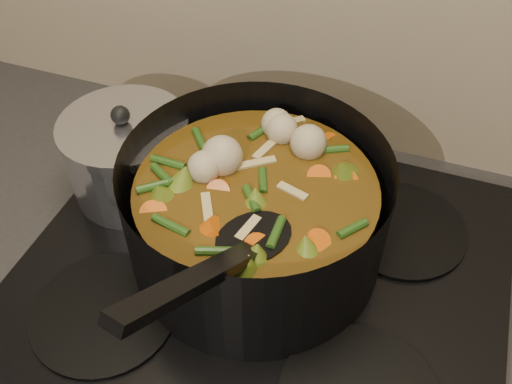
% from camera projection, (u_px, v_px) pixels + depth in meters
% --- Properties ---
extents(stovetop, '(0.62, 0.54, 0.03)m').
position_uv_depth(stovetop, '(262.00, 273.00, 0.76)').
color(stovetop, black).
rests_on(stovetop, counter).
extents(stockpot, '(0.43, 0.50, 0.24)m').
position_uv_depth(stockpot, '(256.00, 214.00, 0.72)').
color(stockpot, black).
rests_on(stockpot, stovetop).
extents(saucepan, '(0.18, 0.18, 0.15)m').
position_uv_depth(saucepan, '(129.00, 156.00, 0.81)').
color(saucepan, silver).
rests_on(saucepan, stovetop).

